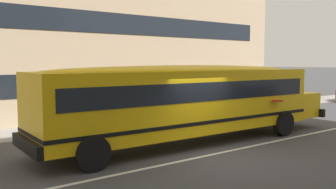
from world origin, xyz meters
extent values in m
plane|color=#424244|center=(0.00, 0.00, 0.00)|extent=(400.00, 400.00, 0.00)
cube|color=gray|center=(0.00, 7.54, 0.01)|extent=(120.00, 3.00, 0.01)
cube|color=silver|center=(0.00, 0.00, 0.00)|extent=(110.00, 0.16, 0.01)
cube|color=yellow|center=(0.42, 1.83, 1.62)|extent=(11.23, 2.81, 2.23)
cube|color=yellow|center=(6.82, 1.68, 1.07)|extent=(1.68, 2.17, 1.12)
cube|color=black|center=(7.63, 1.66, 0.69)|extent=(0.26, 2.54, 0.37)
cube|color=black|center=(-5.24, 1.97, 0.69)|extent=(0.26, 2.54, 0.37)
cube|color=black|center=(0.42, 1.83, 2.03)|extent=(10.56, 2.83, 0.65)
cube|color=black|center=(0.42, 1.83, 0.96)|extent=(11.25, 2.84, 0.12)
ellipsoid|color=yellow|center=(0.42, 1.83, 2.74)|extent=(10.77, 2.59, 0.37)
cylinder|color=red|center=(3.96, 0.29, 1.51)|extent=(0.46, 0.46, 0.03)
cylinder|color=black|center=(4.70, 3.00, 0.51)|extent=(1.02, 0.31, 1.02)
cylinder|color=black|center=(4.64, 0.46, 0.51)|extent=(1.02, 0.31, 1.02)
cylinder|color=black|center=(-3.79, 3.20, 0.51)|extent=(1.02, 0.31, 1.02)
cylinder|color=black|center=(-3.85, 0.66, 0.51)|extent=(1.02, 0.31, 1.02)
cube|color=black|center=(3.66, 9.02, 1.92)|extent=(17.75, 0.04, 1.10)
cube|color=black|center=(3.66, 9.02, 5.12)|extent=(17.75, 0.04, 1.10)
camera|label=1|loc=(-8.24, -8.54, 3.03)|focal=39.21mm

